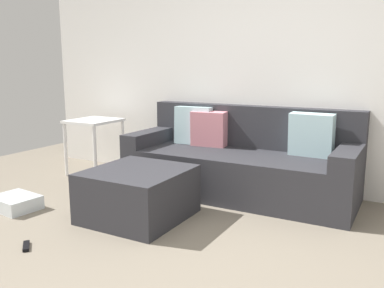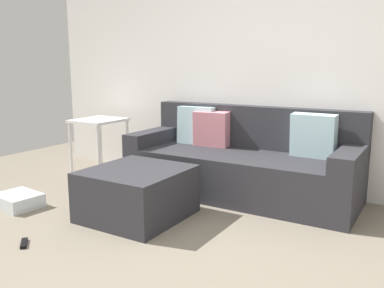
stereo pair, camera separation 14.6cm
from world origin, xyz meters
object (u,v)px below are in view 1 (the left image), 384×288
object	(u,v)px
couch_sectional	(240,163)
storage_bin	(16,203)
side_table	(94,128)
ottoman	(138,194)
remote_near_ottoman	(26,246)

from	to	relation	value
couch_sectional	storage_bin	distance (m)	2.18
side_table	couch_sectional	bearing A→B (deg)	3.01
couch_sectional	storage_bin	xyz separation A→B (m)	(-1.62, -1.44, -0.26)
storage_bin	side_table	xyz separation A→B (m)	(-0.23, 1.34, 0.50)
ottoman	side_table	xyz separation A→B (m)	(-1.35, 0.96, 0.34)
couch_sectional	ottoman	distance (m)	1.18
ottoman	side_table	bearing A→B (deg)	144.55
side_table	storage_bin	bearing A→B (deg)	-80.09
couch_sectional	storage_bin	size ratio (longest dim) A/B	5.64
couch_sectional	side_table	bearing A→B (deg)	-176.99
side_table	remote_near_ottoman	xyz separation A→B (m)	(0.99, -1.85, -0.55)
storage_bin	remote_near_ottoman	bearing A→B (deg)	-33.83
side_table	ottoman	bearing A→B (deg)	-35.45
ottoman	storage_bin	bearing A→B (deg)	-161.37
ottoman	remote_near_ottoman	bearing A→B (deg)	-112.13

